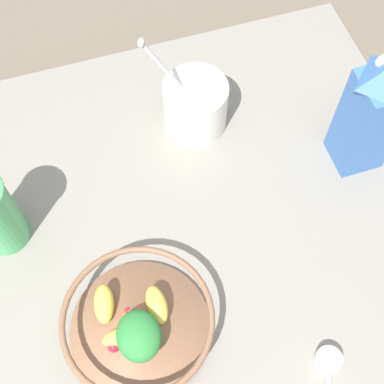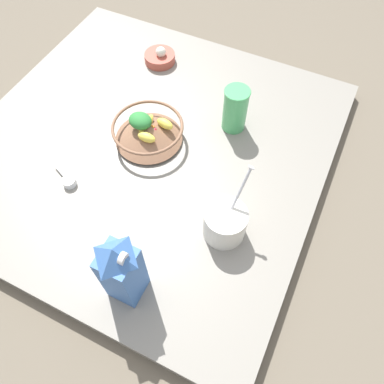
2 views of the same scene
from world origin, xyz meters
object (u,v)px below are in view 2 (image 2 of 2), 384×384
garlic_bowl (160,57)px  milk_carton (122,271)px  fruit_bowl (148,131)px  drinking_cup (235,109)px  yogurt_tub (225,222)px

garlic_bowl → milk_carton: bearing=-157.0°
fruit_bowl → milk_carton: size_ratio=0.92×
fruit_bowl → milk_carton: (-0.46, -0.20, 0.08)m
drinking_cup → yogurt_tub: bearing=-161.3°
drinking_cup → garlic_bowl: drinking_cup is taller
milk_carton → yogurt_tub: 0.31m
yogurt_tub → drinking_cup: (0.38, 0.13, 0.02)m
garlic_bowl → fruit_bowl: bearing=-157.3°
fruit_bowl → garlic_bowl: bearing=22.7°
fruit_bowl → yogurt_tub: 0.41m
yogurt_tub → drinking_cup: size_ratio=1.44×
fruit_bowl → drinking_cup: drinking_cup is taller
fruit_bowl → yogurt_tub: bearing=-119.8°
fruit_bowl → garlic_bowl: (0.36, 0.15, -0.02)m
fruit_bowl → milk_carton: 0.51m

